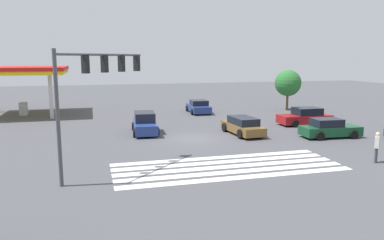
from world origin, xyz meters
The scene contains 11 objects.
ground_plane centered at (0.00, 0.00, 0.00)m, with size 117.82×117.82×0.00m, color #47474C.
crosswalk_markings centered at (0.00, -7.50, 0.00)m, with size 12.31×4.40×0.01m.
traffic_signal_mast centered at (-6.81, -6.81, 4.71)m, with size 4.37×4.37×6.20m.
car_0 centered at (11.04, 2.86, 0.70)m, with size 4.62×2.21×1.51m.
car_1 centered at (-3.04, 2.85, 0.75)m, with size 2.18×4.69×1.64m.
car_3 centered at (4.00, 12.22, 0.64)m, with size 2.31×4.53×1.40m.
car_4 centered at (4.11, 0.36, 0.66)m, with size 2.17×4.65×1.35m.
car_5 centered at (9.86, -2.31, 0.65)m, with size 4.40×2.18×1.41m.
gas_station_canopy centered at (-13.78, 15.40, 4.41)m, with size 8.81×8.81×4.92m.
pedestrian centered at (8.27, -8.88, 0.97)m, with size 0.41×0.41×1.74m.
tree_corner_b centered at (14.28, 11.82, 3.02)m, with size 2.92×2.92×4.49m.
Camera 1 is at (-6.94, -25.79, 5.78)m, focal length 35.00 mm.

